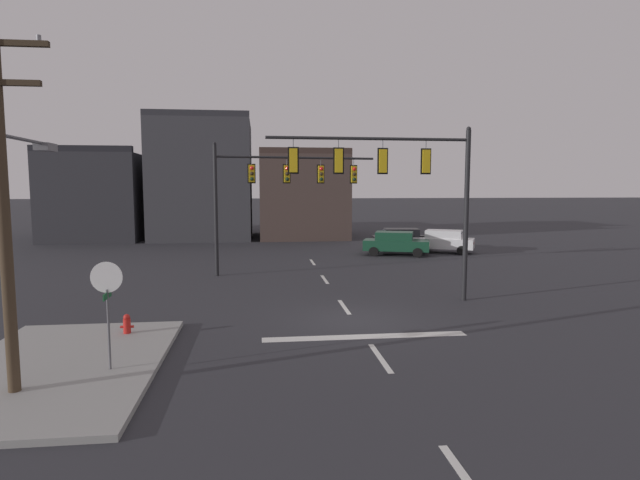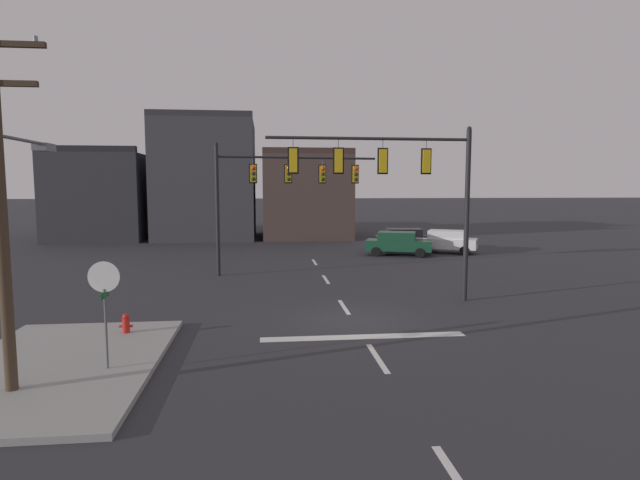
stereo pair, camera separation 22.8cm
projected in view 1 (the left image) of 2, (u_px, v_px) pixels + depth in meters
The scene contains 13 objects.
ground_plane at pixel (354, 320), 17.88m from camera, with size 400.00×400.00×0.00m, color #2B2B30.
sidewalk_near_corner at pixel (59, 368), 12.95m from camera, with size 5.00×8.00×0.15m, color gray.
stop_bar_paint at pixel (365, 337), 15.91m from camera, with size 6.40×0.50×0.01m, color silver.
lane_centreline at pixel (344, 307), 19.86m from camera, with size 0.16×26.40×0.01m.
signal_mast_near_side at pixel (400, 177), 20.17m from camera, with size 8.15×0.44×7.03m.
signal_mast_far_side at pixel (273, 183), 27.15m from camera, with size 8.66×1.32×6.95m.
stop_sign at pixel (107, 290), 12.45m from camera, with size 0.76×0.64×2.83m.
car_lot_nearside at pixel (442, 241), 36.24m from camera, with size 4.74×3.60×1.61m.
car_lot_middle at pixel (403, 239), 37.59m from camera, with size 4.60×2.33×1.61m.
car_lot_farside at pixel (396, 243), 34.89m from camera, with size 4.75×3.15×1.61m.
utility_pole at pixel (7, 192), 11.03m from camera, with size 2.20×2.82×8.19m.
fire_hydrant at pixel (127, 327), 15.74m from camera, with size 0.40×0.30×0.75m.
building_row at pixel (193, 191), 47.56m from camera, with size 26.05×13.94×10.91m.
Camera 1 is at (-3.21, -17.24, 4.62)m, focal length 28.75 mm.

